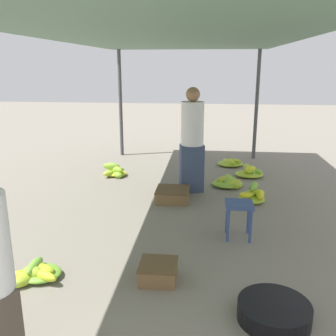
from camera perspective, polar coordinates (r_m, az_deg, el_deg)
name	(u,v)px	position (r m, az deg, el deg)	size (l,w,h in m)	color
canopy_post_back_left	(121,104)	(8.95, -7.25, 9.64)	(0.08, 0.08, 2.45)	#4C4C51
canopy_post_back_right	(257,106)	(8.78, 13.34, 9.25)	(0.08, 0.08, 2.45)	#4C4C51
canopy_tarp	(173,36)	(5.18, 0.80, 19.42)	(3.53, 7.44, 0.04)	#567A60
stool	(239,210)	(4.75, 10.77, -6.31)	(0.34, 0.34, 0.46)	#384C84
basin_black	(274,312)	(3.52, 15.85, -20.33)	(0.62, 0.62, 0.16)	black
banana_pile_left_0	(36,273)	(4.16, -19.43, -14.81)	(0.59, 0.48, 0.19)	#74B337
banana_pile_left_1	(115,172)	(7.40, -8.07, -0.55)	(0.46, 0.54, 0.27)	#8BBC33
banana_pile_right_0	(229,182)	(6.80, 9.28, -2.19)	(0.57, 0.52, 0.19)	#92BF32
banana_pile_right_1	(230,163)	(8.19, 9.45, 0.78)	(0.54, 0.60, 0.17)	#B1CB2D
banana_pile_right_2	(250,172)	(7.47, 12.35, -0.63)	(0.55, 0.48, 0.25)	#7CB636
banana_pile_right_3	(253,195)	(6.09, 12.82, -4.07)	(0.44, 0.39, 0.33)	yellow
crate_near	(158,271)	(3.92, -1.49, -15.49)	(0.38, 0.38, 0.19)	brown
crate_mid	(173,195)	(6.01, 0.73, -4.09)	(0.53, 0.53, 0.19)	brown
shopper_walking_mid	(192,139)	(6.24, 3.70, 4.42)	(0.45, 0.45, 1.77)	#384766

